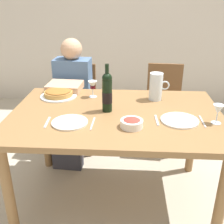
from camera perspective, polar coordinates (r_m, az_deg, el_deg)
name	(u,v)px	position (r m, az deg, el deg)	size (l,w,h in m)	color
ground_plane	(115,197)	(2.36, 0.71, -17.28)	(8.00, 8.00, 0.00)	#B2A893
back_wall	(124,3)	(3.99, 2.56, 21.66)	(8.00, 0.10, 2.80)	beige
dining_table	(116,124)	(1.98, 0.81, -2.60)	(1.50, 1.00, 0.76)	olive
wine_bottle	(107,92)	(1.92, -1.02, 4.13)	(0.07, 0.07, 0.34)	black
water_pitcher	(156,88)	(2.18, 9.12, 4.93)	(0.16, 0.10, 0.22)	silver
baked_tart	(58,93)	(2.28, -11.07, 3.83)	(0.30, 0.30, 0.06)	silver
salad_bowl	(132,123)	(1.73, 4.12, -2.25)	(0.14, 0.14, 0.06)	white
wine_glass_left_diner	(218,110)	(1.88, 21.17, 0.36)	(0.07, 0.07, 0.13)	silver
wine_glass_right_diner	(93,86)	(2.21, -4.05, 5.49)	(0.07, 0.07, 0.13)	silver
dinner_plate_left_setting	(70,122)	(1.81, -8.77, -2.15)	(0.24, 0.24, 0.01)	silver
dinner_plate_right_setting	(180,120)	(1.87, 13.86, -1.69)	(0.25, 0.25, 0.01)	white
fork_left_setting	(47,122)	(1.85, -13.31, -2.09)	(0.16, 0.01, 0.01)	silver
knife_left_setting	(93,124)	(1.79, -4.05, -2.40)	(0.18, 0.01, 0.01)	silver
knife_right_setting	(202,121)	(1.91, 18.29, -1.87)	(0.18, 0.01, 0.01)	silver
spoon_right_setting	(157,120)	(1.85, 9.29, -1.69)	(0.16, 0.01, 0.01)	silver
chair_left	(77,101)	(2.89, -7.21, 2.25)	(0.43, 0.43, 0.87)	brown
diner_left	(71,99)	(2.63, -8.52, 2.78)	(0.35, 0.52, 1.16)	#4C6B93
chair_right	(164,101)	(2.92, 10.68, 2.21)	(0.43, 0.43, 0.87)	brown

